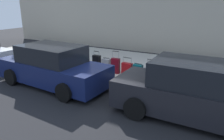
% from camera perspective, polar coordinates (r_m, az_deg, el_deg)
% --- Properties ---
extents(ground_plane, '(40.00, 40.00, 0.00)m').
position_cam_1_polar(ground_plane, '(9.02, -2.38, -2.61)').
color(ground_plane, black).
extents(sidewalk_curb, '(18.00, 5.00, 0.14)m').
position_cam_1_polar(sidewalk_curb, '(11.10, 4.32, 1.61)').
color(sidewalk_curb, '#ADA89E').
rests_on(sidewalk_curb, ground_plane).
extents(suitcase_silver_0, '(0.44, 0.24, 1.02)m').
position_cam_1_polar(suitcase_silver_0, '(8.32, 20.42, -1.71)').
color(suitcase_silver_0, '#9EA0A8').
rests_on(suitcase_silver_0, sidewalk_curb).
extents(suitcase_black_1, '(0.37, 0.26, 0.99)m').
position_cam_1_polar(suitcase_black_1, '(8.43, 17.02, -1.10)').
color(suitcase_black_1, black).
rests_on(suitcase_black_1, sidewalk_curb).
extents(suitcase_olive_2, '(0.42, 0.25, 0.73)m').
position_cam_1_polar(suitcase_olive_2, '(8.62, 13.74, -1.26)').
color(suitcase_olive_2, '#59601E').
rests_on(suitcase_olive_2, sidewalk_curb).
extents(suitcase_navy_3, '(0.43, 0.22, 0.82)m').
position_cam_1_polar(suitcase_navy_3, '(8.77, 10.39, -0.70)').
color(suitcase_navy_3, navy).
rests_on(suitcase_navy_3, sidewalk_curb).
extents(suitcase_teal_4, '(0.40, 0.23, 0.62)m').
position_cam_1_polar(suitcase_teal_4, '(8.83, 6.90, -0.29)').
color(suitcase_teal_4, '#0F606B').
rests_on(suitcase_teal_4, sidewalk_curb).
extents(suitcase_red_5, '(0.46, 0.24, 0.77)m').
position_cam_1_polar(suitcase_red_5, '(9.14, 4.02, 0.31)').
color(suitcase_red_5, red).
rests_on(suitcase_red_5, sidewalk_curb).
extents(suitcase_maroon_6, '(0.38, 0.21, 0.99)m').
position_cam_1_polar(suitcase_maroon_6, '(9.31, 0.95, 1.14)').
color(suitcase_maroon_6, maroon).
rests_on(suitcase_maroon_6, sidewalk_curb).
extents(suitcase_silver_7, '(0.38, 0.21, 0.63)m').
position_cam_1_polar(suitcase_silver_7, '(9.61, -1.50, 1.35)').
color(suitcase_silver_7, '#9EA0A8').
rests_on(suitcase_silver_7, sidewalk_curb).
extents(suitcase_black_8, '(0.37, 0.24, 0.89)m').
position_cam_1_polar(suitcase_black_8, '(9.81, -4.10, 1.99)').
color(suitcase_black_8, black).
rests_on(suitcase_black_8, sidewalk_curb).
extents(fire_hydrant, '(0.39, 0.21, 0.80)m').
position_cam_1_polar(fire_hydrant, '(10.26, -8.37, 2.96)').
color(fire_hydrant, '#D89E0C').
rests_on(fire_hydrant, sidewalk_curb).
extents(bollard_post, '(0.13, 0.13, 0.91)m').
position_cam_1_polar(bollard_post, '(10.58, -11.94, 3.42)').
color(bollard_post, '#333338').
rests_on(bollard_post, sidewalk_curb).
extents(parked_car_charcoal_0, '(4.40, 1.96, 1.63)m').
position_cam_1_polar(parked_car_charcoal_0, '(6.28, 21.07, -5.59)').
color(parked_car_charcoal_0, black).
rests_on(parked_car_charcoal_0, ground_plane).
extents(parked_car_navy_1, '(4.67, 2.16, 1.58)m').
position_cam_1_polar(parked_car_navy_1, '(8.54, -15.58, 0.84)').
color(parked_car_navy_1, '#141E4C').
rests_on(parked_car_navy_1, ground_plane).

